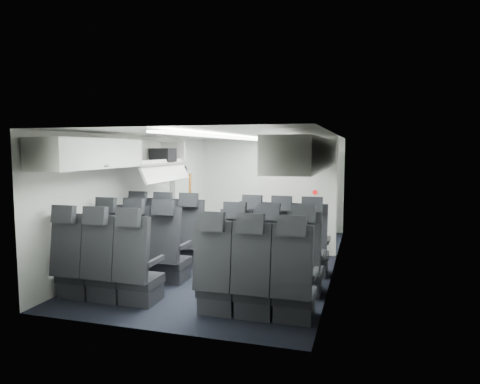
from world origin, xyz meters
The scene contains 14 objects.
cabin_shell centered at (0.00, 0.00, 1.12)m, with size 3.41×6.01×2.16m.
seat_row_front centered at (0.00, -0.53, 0.40)m, with size 3.33×0.56×1.24m.
seat_row_mid centered at (0.00, -1.43, 0.40)m, with size 3.33×0.56×1.24m.
seat_row_rear centered at (0.00, -2.33, 0.40)m, with size 3.33×0.56×1.24m.
overhead_bin_left_rear centered at (-1.40, -2.00, 1.86)m, with size 0.53×1.80×0.40m.
overhead_bin_left_front_open centered at (-1.44, -0.25, 1.74)m, with size 0.64×1.70×0.72m.
overhead_bin_right_rear centered at (1.40, -2.00, 1.86)m, with size 0.53×1.80×0.40m.
overhead_bin_right_front centered at (1.40, -0.25, 1.86)m, with size 0.53×1.70×0.40m.
bulkhead_partition centered at (0.98, 0.80, 1.08)m, with size 1.40×0.15×2.13m.
galley_unit centered at (0.95, 2.72, 0.95)m, with size 0.85×0.52×1.90m.
boarding_door centered at (-1.64, 1.55, 0.95)m, with size 0.12×1.27×1.86m.
flight_attendant centered at (0.30, 1.79, 0.89)m, with size 0.65×0.43×1.78m, color black.
carry_on_bag centered at (-1.36, 0.10, 1.81)m, with size 0.41×0.28×0.24m, color black.
papers centered at (0.49, 1.74, 1.07)m, with size 0.20×0.02×0.14m, color white.
Camera 1 is at (2.14, -6.92, 1.92)m, focal length 32.00 mm.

